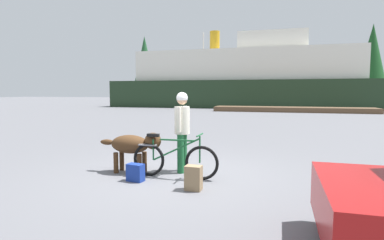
# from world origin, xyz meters

# --- Properties ---
(ground_plane) EXTENTS (160.00, 160.00, 0.00)m
(ground_plane) POSITION_xyz_m (0.00, 0.00, 0.00)
(ground_plane) COLOR slate
(bicycle) EXTENTS (1.76, 0.44, 0.89)m
(bicycle) POSITION_xyz_m (0.07, -0.23, 0.37)
(bicycle) COLOR black
(bicycle) RESTS_ON ground_plane
(person_cyclist) EXTENTS (0.32, 0.53, 1.69)m
(person_cyclist) POSITION_xyz_m (0.09, 0.27, 1.01)
(person_cyclist) COLOR #19592D
(person_cyclist) RESTS_ON ground_plane
(dog) EXTENTS (1.38, 0.46, 0.86)m
(dog) POSITION_xyz_m (-0.86, -0.08, 0.59)
(dog) COLOR #472D19
(dog) RESTS_ON ground_plane
(backpack) EXTENTS (0.29, 0.21, 0.43)m
(backpack) POSITION_xyz_m (0.65, -0.87, 0.21)
(backpack) COLOR #8C7251
(backpack) RESTS_ON ground_plane
(handbag_pannier) EXTENTS (0.35, 0.23, 0.33)m
(handbag_pannier) POSITION_xyz_m (-0.55, -0.65, 0.17)
(handbag_pannier) COLOR navy
(handbag_pannier) RESTS_ON ground_plane
(dock_pier) EXTENTS (13.03, 2.35, 0.40)m
(dock_pier) POSITION_xyz_m (2.99, 21.71, 0.20)
(dock_pier) COLOR brown
(dock_pier) RESTS_ON ground_plane
(ferry_boat) EXTENTS (28.81, 8.59, 8.46)m
(ferry_boat) POSITION_xyz_m (-1.72, 29.39, 2.95)
(ferry_boat) COLOR #1E331E
(ferry_boat) RESTS_ON ground_plane
(sailboat_moored) EXTENTS (6.44, 1.80, 8.68)m
(sailboat_moored) POSITION_xyz_m (-6.99, 30.82, 0.52)
(sailboat_moored) COLOR navy
(sailboat_moored) RESTS_ON ground_plane
(pine_tree_far_left) EXTENTS (3.95, 3.95, 11.38)m
(pine_tree_far_left) POSITION_xyz_m (-21.29, 45.64, 6.96)
(pine_tree_far_left) COLOR #4C331E
(pine_tree_far_left) RESTS_ON ground_plane
(pine_tree_center) EXTENTS (3.84, 3.84, 11.81)m
(pine_tree_center) POSITION_xyz_m (-4.12, 46.99, 7.05)
(pine_tree_center) COLOR #4C331E
(pine_tree_center) RESTS_ON ground_plane
(pine_tree_far_right) EXTENTS (3.93, 3.93, 11.49)m
(pine_tree_far_right) POSITION_xyz_m (14.64, 45.73, 7.09)
(pine_tree_far_right) COLOR #4C331E
(pine_tree_far_right) RESTS_ON ground_plane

